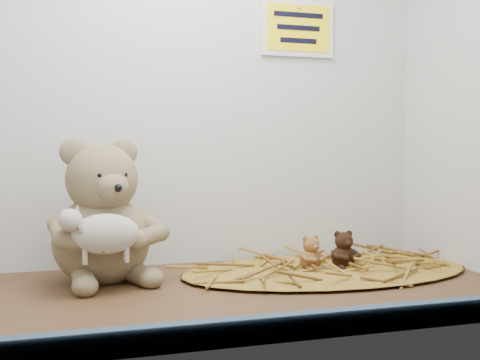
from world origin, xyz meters
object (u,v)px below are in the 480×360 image
object	(u,v)px
mini_teddy_tan	(311,251)
mini_teddy_brown	(343,248)
main_teddy	(101,210)
toy_lamb	(105,234)

from	to	relation	value
mini_teddy_tan	mini_teddy_brown	bearing A→B (deg)	-16.71
main_teddy	toy_lamb	xyz separation A→B (cm)	(0.00, -10.16, -3.27)
toy_lamb	mini_teddy_brown	size ratio (longest dim) A/B	2.02
main_teddy	mini_teddy_brown	size ratio (longest dim) A/B	3.59
mini_teddy_tan	main_teddy	bearing A→B (deg)	160.21
mini_teddy_tan	mini_teddy_brown	size ratio (longest dim) A/B	0.91
main_teddy	mini_teddy_brown	bearing A→B (deg)	-20.44
toy_lamb	mini_teddy_tan	size ratio (longest dim) A/B	2.22
toy_lamb	mini_teddy_brown	world-z (taller)	toy_lamb
main_teddy	mini_teddy_brown	xyz separation A→B (cm)	(50.23, -5.06, -9.00)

